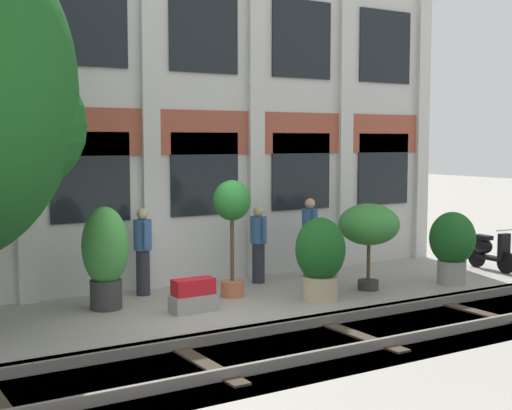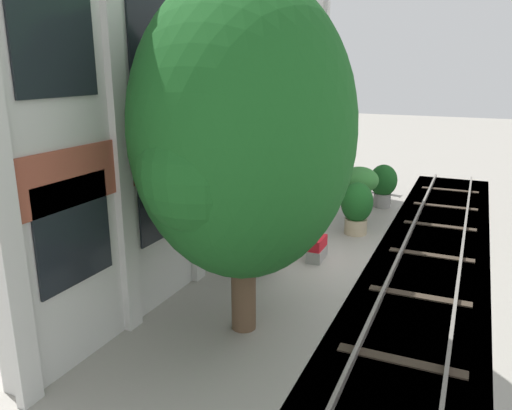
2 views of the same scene
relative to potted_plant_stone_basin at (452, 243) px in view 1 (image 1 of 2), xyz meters
The scene contains 13 objects.
ground_plane 5.51m from the potted_plant_stone_basin, behind, with size 80.00×80.00×0.00m, color #9E998E.
apartment_facade 6.79m from the potted_plant_stone_basin, 150.79° to the left, with size 14.83×0.64×7.02m.
rail_tracks 5.89m from the potted_plant_stone_basin, 159.58° to the right, with size 22.47×2.80×0.43m.
potted_plant_stone_basin is the anchor object (origin of this frame).
potted_plant_fluted_column 7.00m from the potted_plant_stone_basin, 166.84° to the left, with size 0.81×0.81×1.80m.
potted_plant_square_trough 5.67m from the potted_plant_stone_basin, behind, with size 0.82×0.39×0.57m.
potted_plant_ribbed_drum 3.23m from the potted_plant_stone_basin, behind, with size 0.92×0.92×1.54m.
potted_plant_tall_urn 4.69m from the potted_plant_stone_basin, 163.64° to the left, with size 0.71×0.71×2.20m.
potted_plant_terracotta_small 1.95m from the potted_plant_stone_basin, 166.74° to the left, with size 1.20×1.20×1.71m.
scooter_near_curb 2.09m from the potted_plant_stone_basin, 19.59° to the left, with size 0.50×1.38×0.98m.
resident_by_doorway 3.97m from the potted_plant_stone_basin, 147.13° to the left, with size 0.34×0.53×1.59m.
resident_watching_tracks 6.27m from the potted_plant_stone_basin, 158.43° to the left, with size 0.34×0.53×1.66m.
resident_near_plants 2.97m from the potted_plant_stone_basin, 132.97° to the left, with size 0.34×0.52×1.70m.
Camera 1 is at (-5.53, -10.40, 2.94)m, focal length 50.00 mm.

